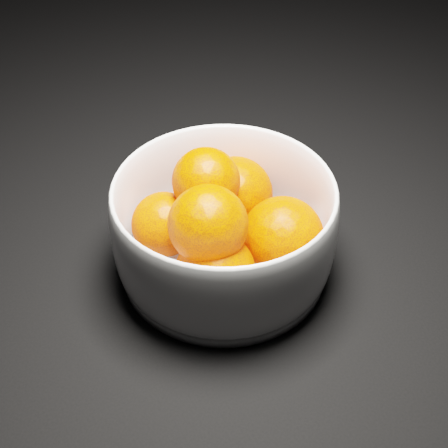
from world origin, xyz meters
name	(u,v)px	position (x,y,z in m)	size (l,w,h in m)	color
bowl	(224,228)	(0.20, -0.25, 0.05)	(0.20, 0.20, 0.10)	silver
orange_pile	(226,223)	(0.20, -0.25, 0.06)	(0.15, 0.15, 0.11)	#EA3E00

